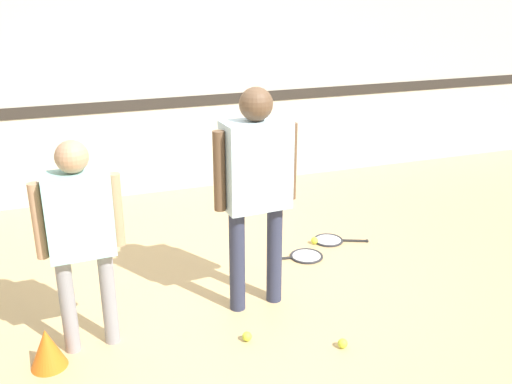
% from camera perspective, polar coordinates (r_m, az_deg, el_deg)
% --- Properties ---
extents(ground_plane, '(16.00, 16.00, 0.00)m').
position_cam_1_polar(ground_plane, '(4.28, -0.13, -11.86)').
color(ground_plane, tan).
extents(wall_back, '(16.00, 0.07, 3.20)m').
position_cam_1_polar(wall_back, '(6.35, -8.96, 13.91)').
color(wall_back, beige).
rests_on(wall_back, ground_plane).
extents(person_instructor, '(0.62, 0.28, 1.63)m').
position_cam_1_polar(person_instructor, '(3.94, 0.00, 1.52)').
color(person_instructor, '#2D334C').
rests_on(person_instructor, ground_plane).
extents(person_student_left, '(0.54, 0.23, 1.41)m').
position_cam_1_polar(person_student_left, '(3.67, -17.22, -3.21)').
color(person_student_left, gray).
rests_on(person_student_left, ground_plane).
extents(racket_spare_on_floor, '(0.49, 0.33, 0.03)m').
position_cam_1_polar(racket_spare_on_floor, '(5.06, 4.91, -6.41)').
color(racket_spare_on_floor, '#28282D').
rests_on(racket_spare_on_floor, ground_plane).
extents(racket_second_spare, '(0.53, 0.36, 0.03)m').
position_cam_1_polar(racket_second_spare, '(5.39, 7.47, -4.80)').
color(racket_second_spare, '#28282D').
rests_on(racket_second_spare, ground_plane).
extents(tennis_ball_near_instructor, '(0.07, 0.07, 0.07)m').
position_cam_1_polar(tennis_ball_near_instructor, '(3.96, -0.91, -14.24)').
color(tennis_ball_near_instructor, '#CCE038').
rests_on(tennis_ball_near_instructor, ground_plane).
extents(tennis_ball_by_spare_racket, '(0.07, 0.07, 0.07)m').
position_cam_1_polar(tennis_ball_by_spare_racket, '(5.30, 5.88, -4.86)').
color(tennis_ball_by_spare_racket, '#CCE038').
rests_on(tennis_ball_by_spare_racket, ground_plane).
extents(tennis_ball_stray_left, '(0.07, 0.07, 0.07)m').
position_cam_1_polar(tennis_ball_stray_left, '(3.94, 8.66, -14.74)').
color(tennis_ball_stray_left, '#CCE038').
rests_on(tennis_ball_stray_left, ground_plane).
extents(training_cone, '(0.23, 0.23, 0.27)m').
position_cam_1_polar(training_cone, '(3.91, -20.16, -14.46)').
color(training_cone, orange).
rests_on(training_cone, ground_plane).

